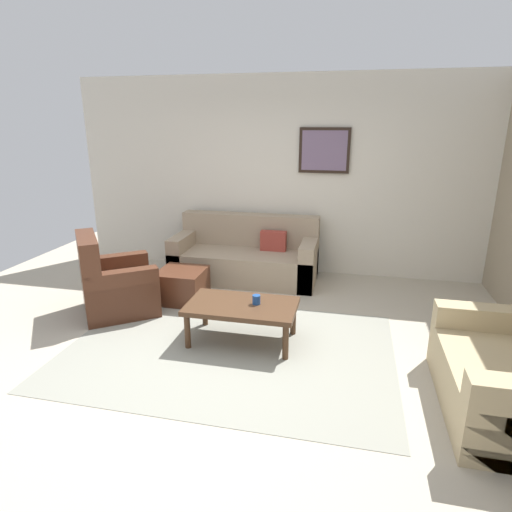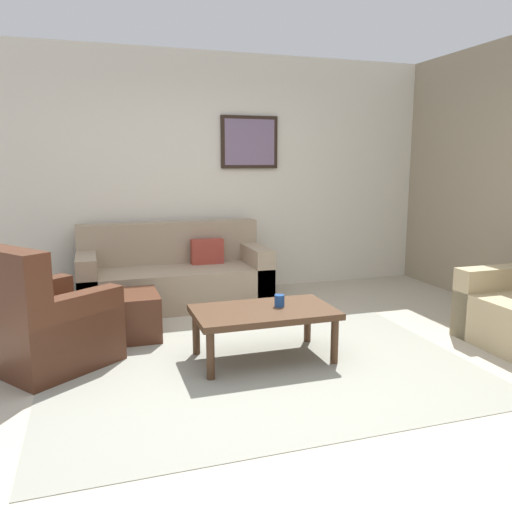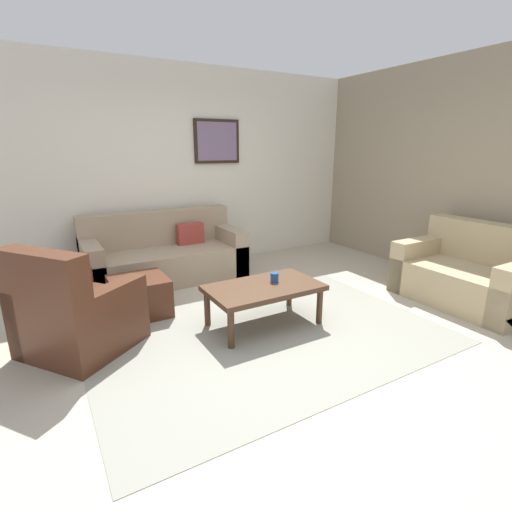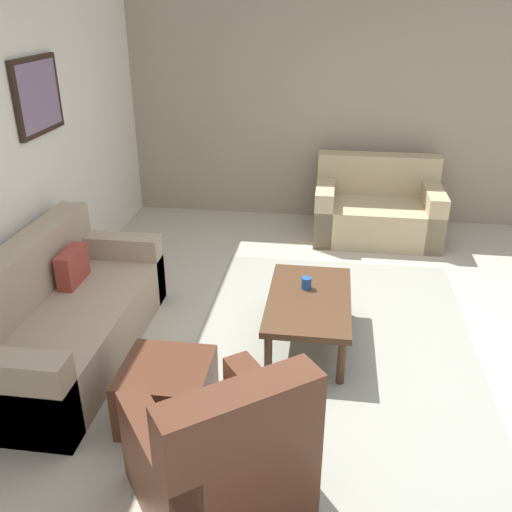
{
  "view_description": "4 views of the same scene",
  "coord_description": "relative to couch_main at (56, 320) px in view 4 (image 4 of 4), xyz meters",
  "views": [
    {
      "loc": [
        1.1,
        -3.63,
        2.15
      ],
      "look_at": [
        0.16,
        0.53,
        0.82
      ],
      "focal_mm": 30.18,
      "sensor_mm": 36.0,
      "label": 1
    },
    {
      "loc": [
        -1.16,
        -3.45,
        1.53
      ],
      "look_at": [
        0.0,
        0.16,
        0.85
      ],
      "focal_mm": 35.91,
      "sensor_mm": 36.0,
      "label": 2
    },
    {
      "loc": [
        -1.72,
        -2.74,
        1.69
      ],
      "look_at": [
        -0.03,
        0.17,
        0.73
      ],
      "focal_mm": 26.66,
      "sensor_mm": 36.0,
      "label": 3
    },
    {
      "loc": [
        -3.69,
        0.1,
        2.53
      ],
      "look_at": [
        0.01,
        0.62,
        0.77
      ],
      "focal_mm": 39.07,
      "sensor_mm": 36.0,
      "label": 4
    }
  ],
  "objects": [
    {
      "name": "couch_main",
      "position": [
        0.0,
        0.0,
        0.0
      ],
      "size": [
        2.01,
        0.9,
        0.88
      ],
      "color": "gray",
      "rests_on": "ground_plane"
    },
    {
      "name": "armchair_leather",
      "position": [
        -1.25,
        -1.52,
        0.01
      ],
      "size": [
        1.12,
        1.12,
        0.95
      ],
      "color": "#4C2819",
      "rests_on": "ground_plane"
    },
    {
      "name": "framed_artwork",
      "position": [
        1.01,
        0.41,
        1.48
      ],
      "size": [
        0.7,
        0.04,
        0.61
      ],
      "color": "black"
    },
    {
      "name": "ground_plane",
      "position": [
        0.33,
        -2.1,
        -0.3
      ],
      "size": [
        8.0,
        8.0,
        0.0
      ],
      "primitive_type": "plane",
      "color": "#B2A893"
    },
    {
      "name": "area_rug",
      "position": [
        0.33,
        -2.1,
        -0.29
      ],
      "size": [
        3.19,
        2.2,
        0.01
      ],
      "primitive_type": "cube",
      "color": "gray",
      "rests_on": "ground_plane"
    },
    {
      "name": "cup",
      "position": [
        0.56,
        -1.85,
        0.16
      ],
      "size": [
        0.08,
        0.08,
        0.09
      ],
      "primitive_type": "cylinder",
      "color": "#1E478C",
      "rests_on": "coffee_table"
    },
    {
      "name": "couch_loveseat",
      "position": [
        2.77,
        -2.53,
        -0.0
      ],
      "size": [
        0.91,
        1.38,
        0.88
      ],
      "color": "tan",
      "rests_on": "ground_plane"
    },
    {
      "name": "coffee_table",
      "position": [
        0.41,
        -1.89,
        0.06
      ],
      "size": [
        1.1,
        0.64,
        0.41
      ],
      "color": "#472D1C",
      "rests_on": "ground_plane"
    },
    {
      "name": "ottoman",
      "position": [
        -0.58,
        -1.03,
        -0.1
      ],
      "size": [
        0.56,
        0.56,
        0.4
      ],
      "primitive_type": "cube",
      "color": "#4C2819",
      "rests_on": "ground_plane"
    },
    {
      "name": "stone_feature_panel",
      "position": [
        3.33,
        -2.1,
        1.1
      ],
      "size": [
        0.12,
        5.2,
        2.8
      ],
      "primitive_type": "cube",
      "color": "gray",
      "rests_on": "ground_plane"
    }
  ]
}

